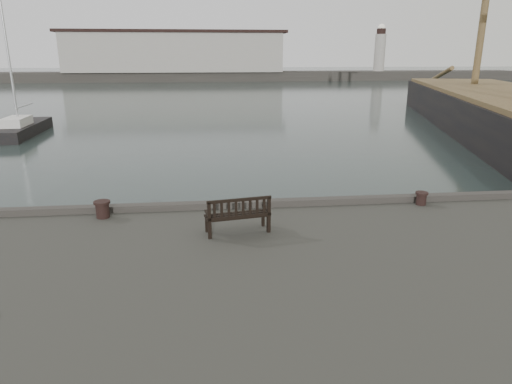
# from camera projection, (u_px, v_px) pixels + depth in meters

# --- Properties ---
(ground) EXTENTS (400.00, 400.00, 0.00)m
(ground) POSITION_uv_depth(u_px,v_px,m) (270.00, 254.00, 13.65)
(ground) COLOR black
(ground) RESTS_ON ground
(breakwater) EXTENTS (140.00, 9.50, 12.20)m
(breakwater) POSITION_uv_depth(u_px,v_px,m) (191.00, 61.00, 99.44)
(breakwater) COLOR #383530
(breakwater) RESTS_ON ground
(bench) EXTENTS (1.63, 0.80, 0.90)m
(bench) POSITION_uv_depth(u_px,v_px,m) (238.00, 221.00, 11.05)
(bench) COLOR black
(bench) RESTS_ON quay
(bollard_left) EXTENTS (0.45, 0.45, 0.46)m
(bollard_left) POSITION_uv_depth(u_px,v_px,m) (103.00, 209.00, 12.08)
(bollard_left) COLOR black
(bollard_left) RESTS_ON quay
(bollard_right) EXTENTS (0.44, 0.44, 0.38)m
(bollard_right) POSITION_uv_depth(u_px,v_px,m) (421.00, 198.00, 13.12)
(bollard_right) COLOR black
(bollard_right) RESTS_ON quay
(yacht_d) EXTENTS (2.45, 8.24, 10.48)m
(yacht_d) POSITION_uv_depth(u_px,v_px,m) (22.00, 132.00, 33.64)
(yacht_d) COLOR black
(yacht_d) RESTS_ON ground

